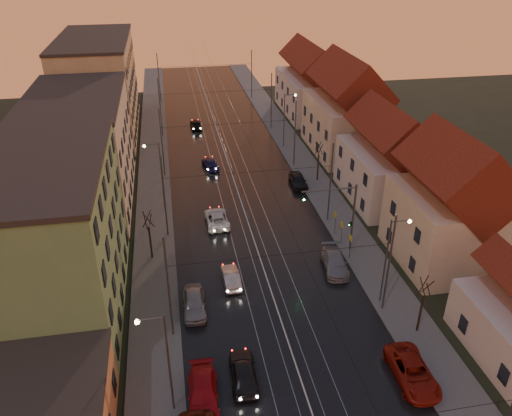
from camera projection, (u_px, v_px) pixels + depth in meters
ground at (312, 414)px, 32.30m from camera, size 160.00×160.00×0.00m
road at (230, 168)px, 66.86m from camera, size 16.00×120.00×0.04m
sidewalk_left at (154, 173)px, 65.25m from camera, size 4.00×120.00×0.15m
sidewalk_right at (302, 162)px, 68.41m from camera, size 4.00×120.00×0.15m
tram_rail_0 at (213, 169)px, 66.49m from camera, size 0.06×120.00×0.03m
tram_rail_1 at (224, 168)px, 66.72m from camera, size 0.06×120.00×0.03m
tram_rail_2 at (235, 167)px, 66.96m from camera, size 0.06×120.00×0.03m
tram_rail_3 at (246, 166)px, 67.19m from camera, size 0.06×120.00×0.03m
apartment_left_1 at (48, 242)px, 38.53m from camera, size 10.00×18.00×13.00m
apartment_left_2 at (81, 152)px, 56.05m from camera, size 10.00×20.00×12.00m
apartment_left_3 at (100, 87)px, 76.31m from camera, size 10.00×24.00×14.00m
house_right_1 at (450, 209)px, 45.34m from camera, size 8.67×10.20×10.80m
house_right_2 at (390, 162)px, 56.96m from camera, size 9.18×12.24×9.20m
house_right_3 at (347, 112)px, 69.37m from camera, size 9.18×14.28×11.50m
house_right_4 at (311, 84)px, 85.29m from camera, size 9.18×16.32×10.00m
catenary_pole_l_1 at (169, 289)px, 36.57m from camera, size 0.16×0.16×9.00m
catenary_pole_r_1 at (389, 265)px, 39.29m from camera, size 0.16×0.16×9.00m
catenary_pole_l_2 at (164, 197)px, 49.53m from camera, size 0.16×0.16×9.00m
catenary_pole_r_2 at (330, 183)px, 52.25m from camera, size 0.16×0.16×9.00m
catenary_pole_l_3 at (162, 143)px, 62.49m from camera, size 0.16×0.16×9.00m
catenary_pole_r_3 at (295, 134)px, 65.21m from camera, size 0.16×0.16×9.00m
catenary_pole_l_4 at (160, 108)px, 75.46m from camera, size 0.16×0.16×9.00m
catenary_pole_r_4 at (271, 102)px, 78.17m from camera, size 0.16×0.16×9.00m
catenary_pole_l_5 at (159, 79)px, 91.01m from camera, size 0.16×0.16×9.00m
catenary_pole_r_5 at (252, 74)px, 93.73m from camera, size 0.16×0.16×9.00m
street_lamp_0 at (163, 355)px, 30.26m from camera, size 1.75×0.32×8.00m
street_lamp_1 at (390, 253)px, 40.05m from camera, size 1.75×0.32×8.00m
street_lamp_2 at (158, 169)px, 54.45m from camera, size 1.75×0.32×8.00m
street_lamp_3 at (286, 115)px, 71.15m from camera, size 1.75×0.32×8.00m
traffic_light_mast at (344, 210)px, 46.92m from camera, size 5.30×0.32×7.20m
bare_tree_0 at (150, 237)px, 46.79m from camera, size 1.09×1.09×5.11m
bare_tree_1 at (422, 307)px, 37.91m from camera, size 1.09×1.09×5.11m
bare_tree_2 at (318, 163)px, 62.14m from camera, size 1.09×1.09×5.11m
driving_car_0 at (244, 372)px, 34.47m from camera, size 1.97×4.54×1.52m
driving_car_1 at (231, 277)px, 44.24m from camera, size 1.45×4.02×1.32m
driving_car_2 at (217, 218)px, 53.43m from camera, size 2.44×5.08×1.40m
driving_car_3 at (210, 163)px, 66.59m from camera, size 2.25×4.42×1.23m
driving_car_4 at (196, 124)px, 80.31m from camera, size 1.81×4.27×1.44m
parked_left_2 at (203, 394)px, 32.88m from camera, size 2.27×5.05×1.44m
parked_left_3 at (194, 303)px, 40.96m from camera, size 1.94×4.60×1.55m
parked_right_0 at (412, 372)px, 34.51m from camera, size 2.63×5.41×1.48m
parked_right_1 at (335, 262)px, 46.17m from camera, size 2.69×5.26×1.46m
parked_right_2 at (298, 181)px, 61.55m from camera, size 1.94×4.56×1.54m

